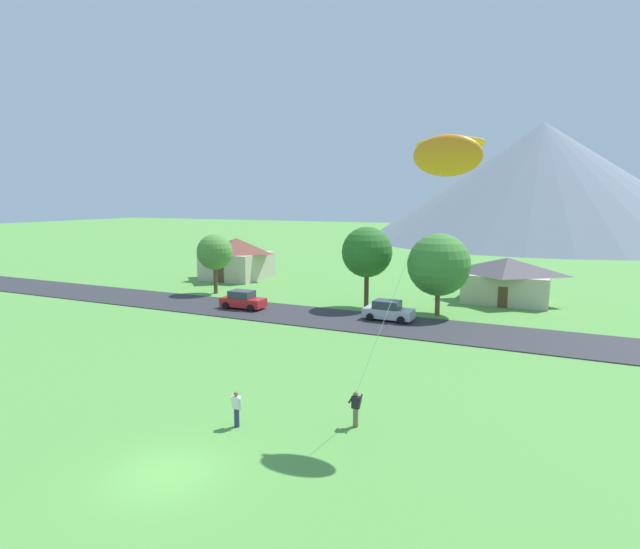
# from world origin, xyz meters

# --- Properties ---
(ground_plane) EXTENTS (400.00, 400.00, 0.00)m
(ground_plane) POSITION_xyz_m (0.00, 0.00, 0.00)
(ground_plane) COLOR #569942
(road_strip) EXTENTS (160.00, 7.24, 0.08)m
(road_strip) POSITION_xyz_m (0.00, 26.02, 0.04)
(road_strip) COLOR #2D2D33
(road_strip) RESTS_ON ground
(mountain_far_west_ridge) EXTENTS (83.85, 83.85, 28.65)m
(mountain_far_west_ridge) POSITION_xyz_m (7.26, 125.02, 14.33)
(mountain_far_west_ridge) COLOR slate
(mountain_far_west_ridge) RESTS_ON ground
(house_leftmost) EXTENTS (7.83, 7.73, 5.28)m
(house_leftmost) POSITION_xyz_m (-24.98, 41.63, 2.74)
(house_leftmost) COLOR beige
(house_leftmost) RESTS_ON ground
(house_left_center) EXTENTS (8.72, 6.64, 4.48)m
(house_left_center) POSITION_xyz_m (8.24, 40.41, 2.32)
(house_left_center) COLOR beige
(house_left_center) RESTS_ON ground
(tree_near_left) EXTENTS (4.80, 4.80, 7.73)m
(tree_near_left) POSITION_xyz_m (-3.59, 31.87, 5.31)
(tree_near_left) COLOR #4C3823
(tree_near_left) RESTS_ON ground
(tree_left_of_center) EXTENTS (3.88, 3.88, 6.52)m
(tree_left_of_center) POSITION_xyz_m (-21.12, 31.78, 4.54)
(tree_left_of_center) COLOR brown
(tree_left_of_center) RESTS_ON ground
(tree_center) EXTENTS (5.54, 5.54, 7.33)m
(tree_center) POSITION_xyz_m (3.31, 31.42, 4.55)
(tree_center) COLOR brown
(tree_center) RESTS_ON ground
(parked_car_red_west_end) EXTENTS (4.23, 2.14, 1.68)m
(parked_car_red_west_end) POSITION_xyz_m (-13.85, 26.15, 0.87)
(parked_car_red_west_end) COLOR red
(parked_car_red_west_end) RESTS_ON road_strip
(parked_car_silver_mid_west) EXTENTS (4.21, 2.10, 1.68)m
(parked_car_silver_mid_west) POSITION_xyz_m (0.02, 27.42, 0.87)
(parked_car_silver_mid_west) COLOR #B7BCC1
(parked_car_silver_mid_west) RESTS_ON road_strip
(kite_flyer_with_kite) EXTENTS (5.11, 3.45, 13.22)m
(kite_flyer_with_kite) POSITION_xyz_m (8.19, 9.44, 12.06)
(kite_flyer_with_kite) COLOR #70604C
(kite_flyer_with_kite) RESTS_ON ground
(watcher_person) EXTENTS (0.56, 0.24, 1.68)m
(watcher_person) POSITION_xyz_m (0.11, 4.59, 0.88)
(watcher_person) COLOR navy
(watcher_person) RESTS_ON ground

